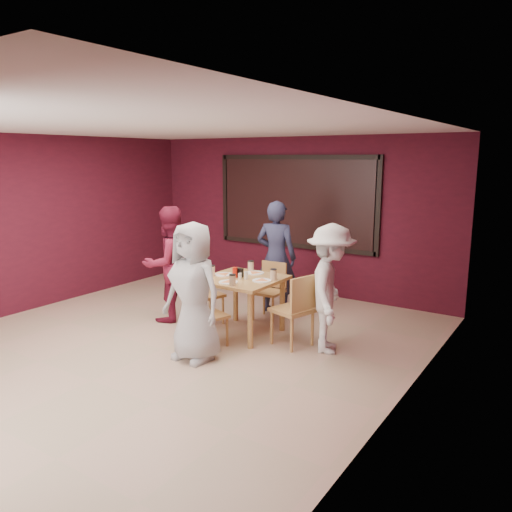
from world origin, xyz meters
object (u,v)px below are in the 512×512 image
Objects in this scene: chair_front at (205,312)px; diner_right at (331,289)px; diner_back at (276,257)px; chair_back at (271,287)px; diner_front at (193,292)px; dining_table at (242,285)px; diner_left at (169,264)px; chair_left at (204,290)px; chair_right at (297,306)px.

diner_right is (1.41, 0.76, 0.35)m from chair_front.
chair_back is at bearing 96.18° from diner_back.
diner_front is 0.95× the size of diner_back.
chair_back is at bearing 94.78° from diner_front.
diner_right is (1.30, 0.08, 0.12)m from dining_table.
diner_back reaches higher than diner_left.
chair_back is at bearing 39.95° from diner_right.
dining_table is 0.60× the size of diner_front.
diner_front is at bearing -55.45° from chair_left.
chair_front is 1.64m from diner_right.
diner_back is at bearing 131.26° from chair_right.
diner_right reaches higher than chair_back.
diner_front is 2.20m from diner_back.
dining_table is 1.16m from diner_back.
dining_table is 1.28m from diner_left.
diner_right is at bearing 0.03° from chair_left.
chair_right is 0.54× the size of diner_back.
diner_back reaches higher than dining_table.
diner_left reaches higher than chair_left.
chair_front is 1.86m from diner_back.
diner_front is 1.71m from diner_right.
diner_right is (0.42, 0.10, 0.27)m from chair_right.
diner_back is (0.62, 1.05, 0.39)m from chair_left.
chair_right is 1.57m from diner_back.
chair_right is at bearing 107.86° from diner_left.
diner_left reaches higher than chair_back.
diner_front is at bearing 83.63° from diner_back.
chair_right is at bearing -1.28° from dining_table.
dining_table is 0.73m from chair_front.
diner_left is (-1.13, -1.24, -0.03)m from diner_back.
chair_back is 1.24m from chair_right.
dining_table is 0.79m from chair_left.
diner_left reaches higher than diner_right.
dining_table is at bearing 110.30° from diner_left.
chair_left is at bearing 48.62° from diner_back.
chair_front is 0.46× the size of diner_back.
chair_front is (-0.11, -0.68, -0.24)m from dining_table.
diner_back reaches higher than chair_left.
diner_front is at bearing -87.97° from chair_back.
chair_right is 1.38m from diner_front.
dining_table is 0.59× the size of diner_left.
chair_back is (-0.04, 0.81, -0.22)m from dining_table.
diner_right is at bearing 109.82° from diner_left.
diner_back is (-0.16, 2.19, 0.04)m from diner_front.
chair_back is 0.89× the size of chair_right.
chair_left is 1.28m from diner_back.
chair_front is at bearing -49.60° from chair_left.
chair_front is 0.50× the size of diner_right.
chair_back is 0.52m from diner_back.
chair_right is at bearing -3.61° from chair_left.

